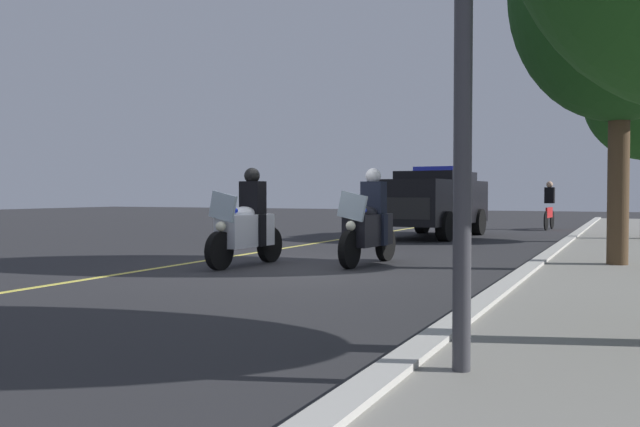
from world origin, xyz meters
TOP-DOWN VIEW (x-y plane):
  - ground_plane at (0.00, 0.00)m, footprint 80.00×80.00m
  - curb_strip at (0.00, 3.74)m, footprint 48.00×0.24m
  - lane_stripe_center at (0.00, -2.11)m, footprint 48.00×0.12m
  - police_motorcycle_lead_left at (0.03, -0.95)m, footprint 2.14×0.62m
  - police_motorcycle_lead_right at (-1.08, 0.92)m, footprint 2.14×0.62m
  - police_suv at (-8.94, -0.08)m, footprint 5.03×2.37m
  - cyclist_background at (-14.47, 2.56)m, footprint 1.76×0.34m

SIDE VIEW (x-z plane):
  - ground_plane at x=0.00m, z-range 0.00..0.00m
  - lane_stripe_center at x=0.00m, z-range 0.00..0.01m
  - curb_strip at x=0.00m, z-range 0.00..0.15m
  - police_motorcycle_lead_left at x=0.03m, z-range -0.16..1.56m
  - police_motorcycle_lead_right at x=-1.08m, z-range -0.16..1.56m
  - cyclist_background at x=-14.47m, z-range 0.00..1.69m
  - police_suv at x=-8.94m, z-range 0.04..2.09m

